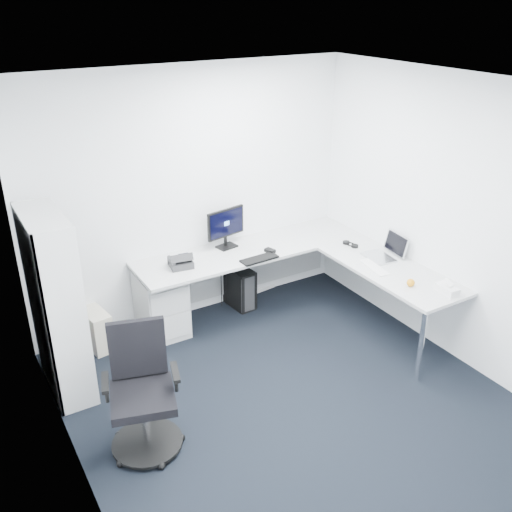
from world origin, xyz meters
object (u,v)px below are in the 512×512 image
l_desk (271,292)px  laptop (379,247)px  task_chair (142,395)px  bookshelf (56,305)px  monitor (226,228)px

l_desk → laptop: bearing=-29.1°
l_desk → task_chair: bearing=-149.6°
l_desk → task_chair: 2.14m
l_desk → bookshelf: size_ratio=1.58×
task_chair → monitor: size_ratio=2.22×
l_desk → laptop: 1.23m
bookshelf → monitor: size_ratio=3.59×
bookshelf → monitor: 1.98m
bookshelf → laptop: 3.20m
bookshelf → laptop: bearing=-10.7°
monitor → l_desk: bearing=-74.1°
l_desk → laptop: laptop is taller
laptop → bookshelf: bearing=175.8°
monitor → laptop: (1.23, -1.05, -0.10)m
monitor → bookshelf: bearing=-177.5°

